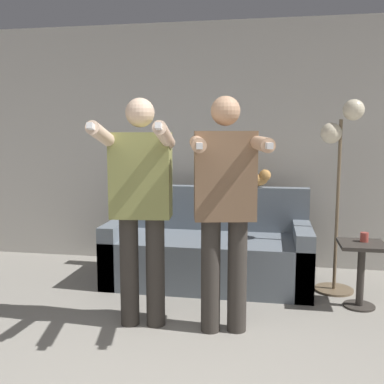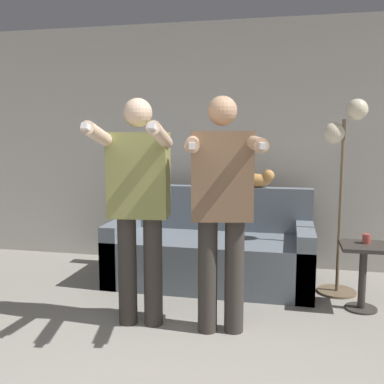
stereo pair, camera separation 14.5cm
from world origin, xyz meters
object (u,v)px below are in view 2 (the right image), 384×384
(person_left, at_px, (138,196))
(cup, at_px, (366,239))
(floor_lamp, at_px, (344,155))
(couch, at_px, (211,253))
(side_table, at_px, (363,265))
(person_right, at_px, (222,200))
(cat, at_px, (255,180))

(person_left, height_order, cup, person_left)
(cup, bearing_deg, floor_lamp, 118.34)
(couch, bearing_deg, side_table, -17.78)
(person_left, xyz_separation_m, cup, (1.70, 0.71, -0.39))
(couch, xyz_separation_m, person_left, (-0.35, -1.09, 0.69))
(couch, height_order, person_right, person_right)
(floor_lamp, bearing_deg, cup, -61.66)
(couch, relative_size, person_left, 1.13)
(floor_lamp, bearing_deg, person_left, -146.10)
(couch, xyz_separation_m, cup, (1.34, -0.38, 0.29))
(person_right, relative_size, cat, 3.37)
(person_right, height_order, floor_lamp, floor_lamp)
(cat, relative_size, cup, 6.45)
(couch, bearing_deg, person_right, -76.56)
(person_left, height_order, floor_lamp, floor_lamp)
(floor_lamp, bearing_deg, couch, 177.01)
(side_table, bearing_deg, cup, 63.92)
(couch, bearing_deg, cat, 39.88)
(couch, height_order, person_left, person_left)
(cup, bearing_deg, couch, 164.31)
(couch, bearing_deg, cup, -15.69)
(couch, relative_size, floor_lamp, 1.11)
(cat, bearing_deg, person_right, -95.06)
(side_table, bearing_deg, cat, 141.52)
(cat, height_order, cup, cat)
(person_left, distance_m, cup, 1.88)
(person_right, xyz_separation_m, side_table, (1.06, 0.66, -0.60))
(person_left, bearing_deg, floor_lamp, 27.80)
(cat, bearing_deg, couch, -140.12)
(person_left, distance_m, person_right, 0.61)
(cat, distance_m, side_table, 1.34)
(person_right, height_order, side_table, person_right)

